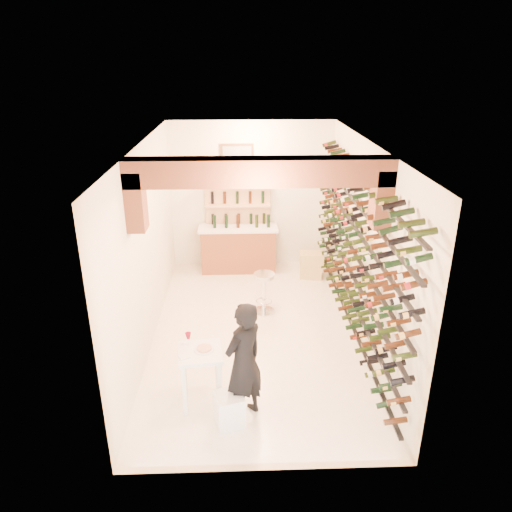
{
  "coord_description": "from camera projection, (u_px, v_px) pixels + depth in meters",
  "views": [
    {
      "loc": [
        -0.27,
        -7.15,
        4.4
      ],
      "look_at": [
        0.0,
        0.3,
        1.3
      ],
      "focal_mm": 33.75,
      "sensor_mm": 36.0,
      "label": 1
    }
  ],
  "objects": [
    {
      "name": "chrome_barstool",
      "position": [
        264.0,
        290.0,
        8.78
      ],
      "size": [
        0.4,
        0.4,
        0.78
      ],
      "rotation": [
        0.0,
        0.0,
        -0.28
      ],
      "color": "silver",
      "rests_on": "ground"
    },
    {
      "name": "crate_lower",
      "position": [
        311.0,
        271.0,
        10.31
      ],
      "size": [
        0.51,
        0.4,
        0.28
      ],
      "primitive_type": "cube",
      "rotation": [
        0.0,
        0.0,
        -0.19
      ],
      "color": "tan",
      "rests_on": "ground"
    },
    {
      "name": "white_stool",
      "position": [
        229.0,
        409.0,
        6.16
      ],
      "size": [
        0.43,
        0.43,
        0.43
      ],
      "primitive_type": "cube",
      "rotation": [
        0.0,
        0.0,
        0.29
      ],
      "color": "white",
      "rests_on": "ground"
    },
    {
      "name": "person",
      "position": [
        244.0,
        362.0,
        6.07
      ],
      "size": [
        0.71,
        0.71,
        1.66
      ],
      "primitive_type": "imported",
      "rotation": [
        0.0,
        0.0,
        3.91
      ],
      "color": "black",
      "rests_on": "ground"
    },
    {
      "name": "ground",
      "position": [
        257.0,
        332.0,
        8.3
      ],
      "size": [
        6.0,
        6.0,
        0.0
      ],
      "primitive_type": "plane",
      "color": "white",
      "rests_on": "ground"
    },
    {
      "name": "room_shell",
      "position": [
        257.0,
        212.0,
        7.19
      ],
      "size": [
        3.52,
        6.02,
        3.21
      ],
      "color": "white",
      "rests_on": "ground"
    },
    {
      "name": "tasting_table",
      "position": [
        200.0,
        360.0,
        6.37
      ],
      "size": [
        0.63,
        0.63,
        1.0
      ],
      "rotation": [
        0.0,
        0.0,
        0.11
      ],
      "color": "white",
      "rests_on": "ground"
    },
    {
      "name": "wine_rack",
      "position": [
        351.0,
        248.0,
        7.75
      ],
      "size": [
        0.32,
        5.7,
        2.56
      ],
      "color": "black",
      "rests_on": "ground"
    },
    {
      "name": "crate_upper",
      "position": [
        312.0,
        259.0,
        10.21
      ],
      "size": [
        0.51,
        0.37,
        0.29
      ],
      "primitive_type": "cube",
      "rotation": [
        0.0,
        0.0,
        -0.07
      ],
      "color": "tan",
      "rests_on": "crate_lower"
    },
    {
      "name": "back_shelving",
      "position": [
        238.0,
        216.0,
        10.5
      ],
      "size": [
        1.4,
        0.31,
        2.73
      ],
      "color": "#DEAA7D",
      "rests_on": "ground"
    },
    {
      "name": "back_counter",
      "position": [
        238.0,
        247.0,
        10.52
      ],
      "size": [
        1.7,
        0.62,
        1.29
      ],
      "color": "brown",
      "rests_on": "ground"
    }
  ]
}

